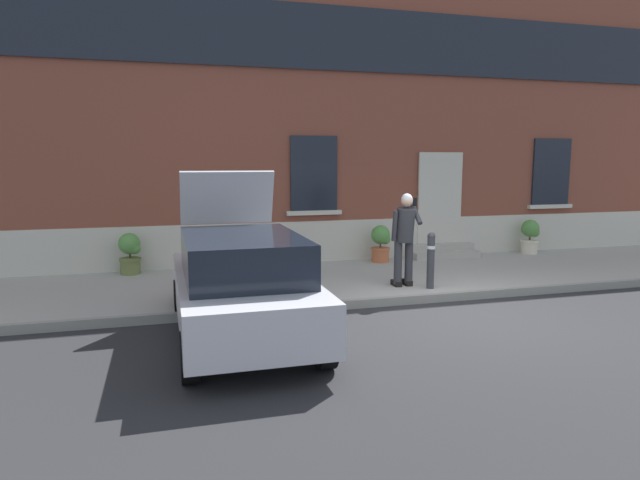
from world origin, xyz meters
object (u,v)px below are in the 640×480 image
bollard_near_person (431,258)px  planter_olive (130,252)px  person_on_phone (405,234)px  planter_cream (530,236)px  planter_charcoal (263,248)px  hatchback_car_silver (242,284)px  planter_terracotta (381,243)px

bollard_near_person → planter_olive: bearing=151.9°
person_on_phone → planter_cream: person_on_phone is taller
planter_charcoal → person_on_phone: bearing=-47.5°
hatchback_car_silver → planter_charcoal: bearing=76.1°
hatchback_car_silver → planter_terracotta: 5.73m
planter_charcoal → planter_cream: 6.87m
planter_cream → person_on_phone: bearing=-151.0°
planter_charcoal → planter_cream: same height
person_on_phone → planter_cream: (4.64, 2.57, -0.55)m
hatchback_car_silver → planter_cream: size_ratio=4.74×
planter_charcoal → planter_cream: size_ratio=1.00×
hatchback_car_silver → planter_terracotta: bearing=48.2°
person_on_phone → hatchback_car_silver: bearing=-154.1°
hatchback_car_silver → bollard_near_person: size_ratio=3.90×
bollard_near_person → planter_cream: bollard_near_person is taller
hatchback_car_silver → planter_olive: (-1.71, 4.41, -0.19)m
person_on_phone → planter_olive: person_on_phone is taller
planter_charcoal → planter_terracotta: same height
planter_olive → planter_cream: (9.63, -0.04, 0.00)m
bollard_near_person → planter_olive: 6.12m
planter_olive → planter_charcoal: (2.76, -0.17, 0.00)m
person_on_phone → planter_olive: 5.66m
bollard_near_person → person_on_phone: bearing=146.4°
bollard_near_person → planter_terracotta: bollard_near_person is taller
planter_charcoal → planter_olive: bearing=176.4°
bollard_near_person → planter_charcoal: bollard_near_person is taller
person_on_phone → planter_olive: (-4.99, 2.61, -0.55)m
person_on_phone → planter_cream: 5.33m
person_on_phone → planter_charcoal: 3.35m
planter_cream → planter_charcoal: bearing=-178.9°
hatchback_car_silver → planter_olive: bearing=111.2°
planter_olive → planter_charcoal: same height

